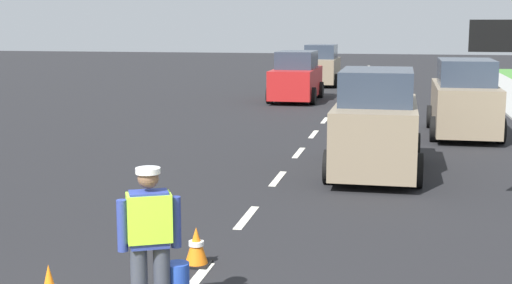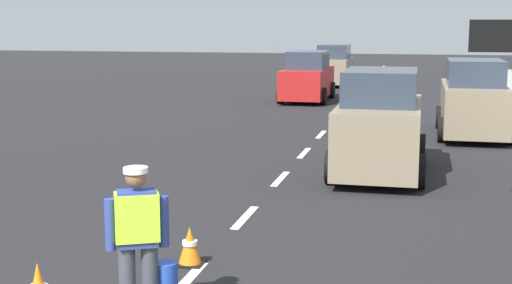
{
  "view_description": "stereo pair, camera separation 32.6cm",
  "coord_description": "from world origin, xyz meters",
  "views": [
    {
      "loc": [
        2.41,
        -5.32,
        3.15
      ],
      "look_at": [
        -0.04,
        6.66,
        1.1
      ],
      "focal_mm": 49.96,
      "sensor_mm": 36.0,
      "label": 1
    },
    {
      "loc": [
        2.73,
        -5.25,
        3.15
      ],
      "look_at": [
        -0.04,
        6.66,
        1.1
      ],
      "focal_mm": 49.96,
      "sensor_mm": 36.0,
      "label": 2
    }
  ],
  "objects": [
    {
      "name": "car_oncoming_third",
      "position": [
        -1.63,
        30.94,
        0.96
      ],
      "size": [
        1.93,
        3.87,
        2.06
      ],
      "color": "gray",
      "rests_on": "ground"
    },
    {
      "name": "car_parked_far",
      "position": [
        4.17,
        15.42,
        1.0
      ],
      "size": [
        1.93,
        4.23,
        2.15
      ],
      "color": "gray",
      "rests_on": "ground"
    },
    {
      "name": "traffic_cone_far",
      "position": [
        -0.16,
        3.32,
        0.25
      ],
      "size": [
        0.36,
        0.36,
        0.52
      ],
      "color": "black",
      "rests_on": "ground"
    },
    {
      "name": "road_worker",
      "position": [
        -0.11,
        1.54,
        0.93
      ],
      "size": [
        0.66,
        0.58,
        1.67
      ],
      "color": "#383D4C",
      "rests_on": "ground"
    },
    {
      "name": "ground_plane",
      "position": [
        0.0,
        21.0,
        0.0
      ],
      "size": [
        96.0,
        96.0,
        0.0
      ],
      "primitive_type": "plane",
      "color": "black"
    },
    {
      "name": "lane_center_line",
      "position": [
        0.0,
        25.2,
        0.0
      ],
      "size": [
        0.14,
        46.4,
        0.01
      ],
      "color": "silver",
      "rests_on": "ground"
    },
    {
      "name": "car_outgoing_ahead",
      "position": [
        1.92,
        9.74,
        1.02
      ],
      "size": [
        1.91,
        4.1,
        2.2
      ],
      "color": "gray",
      "rests_on": "ground"
    },
    {
      "name": "car_oncoming_second",
      "position": [
        -1.81,
        23.53,
        0.93
      ],
      "size": [
        1.93,
        4.3,
        2.01
      ],
      "color": "red",
      "rests_on": "ground"
    }
  ]
}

